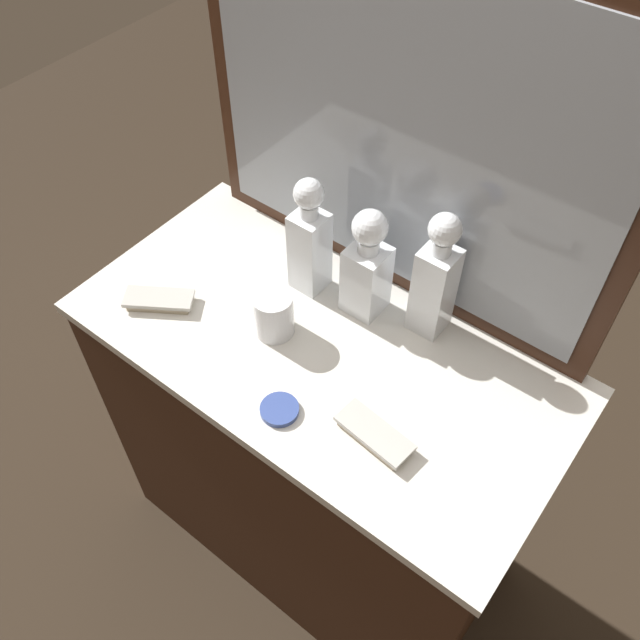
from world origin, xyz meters
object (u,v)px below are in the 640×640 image
crystal_decanter_left (367,272)px  porcelain_dish (279,410)px  crystal_decanter_center (310,246)px  silver_brush_rear (159,300)px  silver_brush_far_right (374,434)px  crystal_tumbler_left (274,315)px  crystal_decanter_far_left (435,285)px

crystal_decanter_left → porcelain_dish: (0.03, -0.32, -0.10)m
crystal_decanter_center → silver_brush_rear: crystal_decanter_center is taller
crystal_decanter_left → silver_brush_far_right: size_ratio=1.67×
silver_brush_far_right → crystal_decanter_left: bearing=128.6°
porcelain_dish → crystal_tumbler_left: bearing=133.0°
crystal_tumbler_left → silver_brush_far_right: crystal_tumbler_left is taller
crystal_decanter_center → crystal_tumbler_left: 0.17m
crystal_decanter_far_left → silver_brush_rear: 0.60m
crystal_decanter_center → crystal_decanter_far_left: bearing=12.1°
crystal_tumbler_left → silver_brush_far_right: bearing=-15.3°
silver_brush_far_right → silver_brush_rear: (-0.57, -0.01, 0.00)m
crystal_tumbler_left → silver_brush_rear: crystal_tumbler_left is taller
crystal_decanter_left → silver_brush_far_right: crystal_decanter_left is taller
crystal_tumbler_left → porcelain_dish: crystal_tumbler_left is taller
silver_brush_rear → porcelain_dish: bearing=-7.6°
crystal_decanter_far_left → porcelain_dish: size_ratio=3.99×
crystal_decanter_far_left → silver_brush_rear: bearing=-147.9°
crystal_decanter_far_left → crystal_decanter_left: crystal_decanter_far_left is taller
crystal_decanter_far_left → porcelain_dish: bearing=-106.7°
silver_brush_far_right → porcelain_dish: (-0.18, -0.06, -0.01)m
crystal_decanter_center → silver_brush_rear: bearing=-131.4°
silver_brush_far_right → porcelain_dish: 0.19m
crystal_decanter_left → silver_brush_far_right: bearing=-51.4°
crystal_decanter_far_left → porcelain_dish: crystal_decanter_far_left is taller
crystal_decanter_center → silver_brush_far_right: (0.34, -0.24, -0.10)m
crystal_tumbler_left → porcelain_dish: (0.14, -0.15, -0.04)m
crystal_decanter_center → crystal_decanter_far_left: crystal_decanter_far_left is taller
crystal_decanter_center → crystal_decanter_left: 0.14m
crystal_decanter_left → crystal_decanter_far_left: bearing=16.0°
crystal_decanter_center → porcelain_dish: 0.36m
silver_brush_far_right → crystal_decanter_far_left: bearing=103.0°
crystal_decanter_center → crystal_decanter_far_left: size_ratio=0.95×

